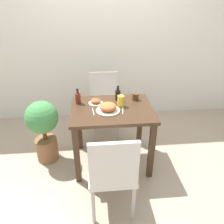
{
  "coord_description": "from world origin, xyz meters",
  "views": [
    {
      "loc": [
        -0.2,
        -2.15,
        1.86
      ],
      "look_at": [
        0.0,
        0.0,
        0.7
      ],
      "focal_mm": 35.0,
      "sensor_mm": 36.0,
      "label": 1
    }
  ],
  "objects_px": {
    "chair_near": "(113,172)",
    "condiment_bottle": "(118,94)",
    "drink_cup": "(135,97)",
    "food_plate": "(108,108)",
    "juice_glass": "(121,101)",
    "potted_plant_left": "(43,126)",
    "chair_far": "(104,101)",
    "sauce_bottle": "(78,98)",
    "side_plate": "(96,102)"
  },
  "relations": [
    {
      "from": "chair_far",
      "to": "sauce_bottle",
      "type": "height_order",
      "value": "sauce_bottle"
    },
    {
      "from": "chair_near",
      "to": "side_plate",
      "type": "xyz_separation_m",
      "value": [
        -0.11,
        0.87,
        0.26
      ]
    },
    {
      "from": "food_plate",
      "to": "juice_glass",
      "type": "xyz_separation_m",
      "value": [
        0.15,
        0.11,
        0.02
      ]
    },
    {
      "from": "chair_far",
      "to": "condiment_bottle",
      "type": "relative_size",
      "value": 4.82
    },
    {
      "from": "side_plate",
      "to": "sauce_bottle",
      "type": "distance_m",
      "value": 0.21
    },
    {
      "from": "juice_glass",
      "to": "potted_plant_left",
      "type": "bearing_deg",
      "value": 175.17
    },
    {
      "from": "drink_cup",
      "to": "juice_glass",
      "type": "distance_m",
      "value": 0.25
    },
    {
      "from": "condiment_bottle",
      "to": "chair_far",
      "type": "bearing_deg",
      "value": 105.91
    },
    {
      "from": "drink_cup",
      "to": "juice_glass",
      "type": "bearing_deg",
      "value": -142.51
    },
    {
      "from": "drink_cup",
      "to": "juice_glass",
      "type": "relative_size",
      "value": 0.65
    },
    {
      "from": "chair_near",
      "to": "condiment_bottle",
      "type": "xyz_separation_m",
      "value": [
        0.15,
        0.95,
        0.31
      ]
    },
    {
      "from": "food_plate",
      "to": "sauce_bottle",
      "type": "distance_m",
      "value": 0.4
    },
    {
      "from": "side_plate",
      "to": "chair_near",
      "type": "bearing_deg",
      "value": -82.58
    },
    {
      "from": "condiment_bottle",
      "to": "food_plate",
      "type": "bearing_deg",
      "value": -117.0
    },
    {
      "from": "food_plate",
      "to": "drink_cup",
      "type": "distance_m",
      "value": 0.43
    },
    {
      "from": "juice_glass",
      "to": "sauce_bottle",
      "type": "bearing_deg",
      "value": 166.46
    },
    {
      "from": "sauce_bottle",
      "to": "drink_cup",
      "type": "bearing_deg",
      "value": 2.89
    },
    {
      "from": "drink_cup",
      "to": "condiment_bottle",
      "type": "bearing_deg",
      "value": 176.12
    },
    {
      "from": "drink_cup",
      "to": "condiment_bottle",
      "type": "xyz_separation_m",
      "value": [
        -0.21,
        0.01,
        0.03
      ]
    },
    {
      "from": "chair_near",
      "to": "potted_plant_left",
      "type": "bearing_deg",
      "value": -48.98
    },
    {
      "from": "drink_cup",
      "to": "condiment_bottle",
      "type": "relative_size",
      "value": 0.43
    },
    {
      "from": "food_plate",
      "to": "potted_plant_left",
      "type": "bearing_deg",
      "value": 166.53
    },
    {
      "from": "chair_far",
      "to": "condiment_bottle",
      "type": "distance_m",
      "value": 0.6
    },
    {
      "from": "chair_near",
      "to": "food_plate",
      "type": "distance_m",
      "value": 0.73
    },
    {
      "from": "condiment_bottle",
      "to": "juice_glass",
      "type": "bearing_deg",
      "value": -84.84
    },
    {
      "from": "chair_near",
      "to": "condiment_bottle",
      "type": "height_order",
      "value": "condiment_bottle"
    },
    {
      "from": "chair_near",
      "to": "sauce_bottle",
      "type": "height_order",
      "value": "sauce_bottle"
    },
    {
      "from": "food_plate",
      "to": "sauce_bottle",
      "type": "xyz_separation_m",
      "value": [
        -0.33,
        0.22,
        0.03
      ]
    },
    {
      "from": "chair_far",
      "to": "juice_glass",
      "type": "bearing_deg",
      "value": -76.71
    },
    {
      "from": "chair_near",
      "to": "chair_far",
      "type": "height_order",
      "value": "same"
    },
    {
      "from": "potted_plant_left",
      "to": "juice_glass",
      "type": "bearing_deg",
      "value": -4.83
    },
    {
      "from": "juice_glass",
      "to": "potted_plant_left",
      "type": "relative_size",
      "value": 0.16
    },
    {
      "from": "side_plate",
      "to": "potted_plant_left",
      "type": "distance_m",
      "value": 0.7
    },
    {
      "from": "juice_glass",
      "to": "potted_plant_left",
      "type": "height_order",
      "value": "juice_glass"
    },
    {
      "from": "drink_cup",
      "to": "sauce_bottle",
      "type": "height_order",
      "value": "sauce_bottle"
    },
    {
      "from": "condiment_bottle",
      "to": "potted_plant_left",
      "type": "relative_size",
      "value": 0.23
    },
    {
      "from": "chair_near",
      "to": "drink_cup",
      "type": "height_order",
      "value": "chair_near"
    },
    {
      "from": "chair_far",
      "to": "sauce_bottle",
      "type": "xyz_separation_m",
      "value": [
        -0.33,
        -0.54,
        0.31
      ]
    },
    {
      "from": "chair_far",
      "to": "side_plate",
      "type": "distance_m",
      "value": 0.64
    },
    {
      "from": "chair_near",
      "to": "sauce_bottle",
      "type": "distance_m",
      "value": 1.0
    },
    {
      "from": "food_plate",
      "to": "juice_glass",
      "type": "height_order",
      "value": "juice_glass"
    },
    {
      "from": "side_plate",
      "to": "drink_cup",
      "type": "height_order",
      "value": "drink_cup"
    },
    {
      "from": "potted_plant_left",
      "to": "drink_cup",
      "type": "bearing_deg",
      "value": 3.74
    },
    {
      "from": "juice_glass",
      "to": "sauce_bottle",
      "type": "height_order",
      "value": "sauce_bottle"
    },
    {
      "from": "condiment_bottle",
      "to": "side_plate",
      "type": "bearing_deg",
      "value": -163.41
    },
    {
      "from": "chair_near",
      "to": "chair_far",
      "type": "bearing_deg",
      "value": -90.52
    },
    {
      "from": "food_plate",
      "to": "potted_plant_left",
      "type": "height_order",
      "value": "food_plate"
    },
    {
      "from": "potted_plant_left",
      "to": "food_plate",
      "type": "bearing_deg",
      "value": -13.47
    },
    {
      "from": "food_plate",
      "to": "condiment_bottle",
      "type": "relative_size",
      "value": 1.41
    },
    {
      "from": "side_plate",
      "to": "food_plate",
      "type": "bearing_deg",
      "value": -56.01
    }
  ]
}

